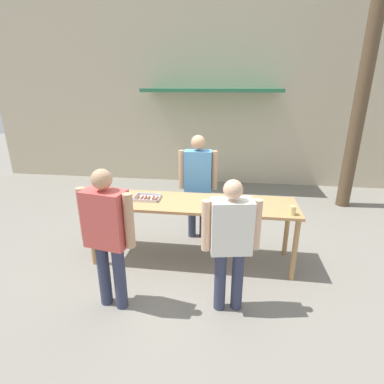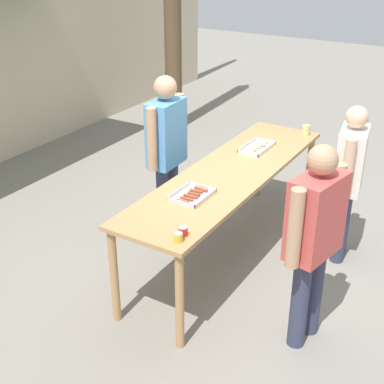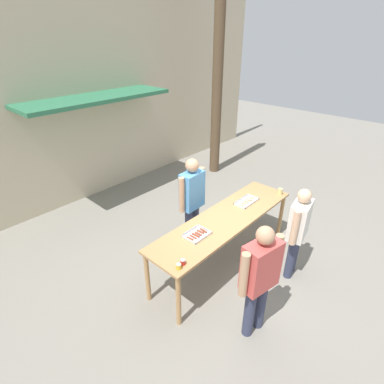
# 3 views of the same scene
# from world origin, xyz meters

# --- Properties ---
(ground_plane) EXTENTS (24.00, 24.00, 0.00)m
(ground_plane) POSITION_xyz_m (0.00, 0.00, 0.00)
(ground_plane) COLOR gray
(building_facade_back) EXTENTS (12.00, 1.11, 4.50)m
(building_facade_back) POSITION_xyz_m (0.00, 3.98, 2.26)
(building_facade_back) COLOR beige
(building_facade_back) RESTS_ON ground
(serving_table) EXTENTS (2.97, 0.78, 0.94)m
(serving_table) POSITION_xyz_m (0.00, 0.00, 0.84)
(serving_table) COLOR tan
(serving_table) RESTS_ON ground
(food_tray_sausages) EXTENTS (0.37, 0.28, 0.04)m
(food_tray_sausages) POSITION_xyz_m (-0.66, 0.02, 0.95)
(food_tray_sausages) COLOR silver
(food_tray_sausages) RESTS_ON serving_table
(food_tray_buns) EXTENTS (0.46, 0.24, 0.05)m
(food_tray_buns) POSITION_xyz_m (0.67, 0.02, 0.96)
(food_tray_buns) COLOR silver
(food_tray_buns) RESTS_ON serving_table
(condiment_jar_mustard) EXTENTS (0.07, 0.07, 0.08)m
(condiment_jar_mustard) POSITION_xyz_m (-1.35, -0.27, 0.98)
(condiment_jar_mustard) COLOR gold
(condiment_jar_mustard) RESTS_ON serving_table
(condiment_jar_ketchup) EXTENTS (0.07, 0.07, 0.08)m
(condiment_jar_ketchup) POSITION_xyz_m (-1.26, -0.26, 0.98)
(condiment_jar_ketchup) COLOR #B22319
(condiment_jar_ketchup) RESTS_ON serving_table
(beer_cup) EXTENTS (0.09, 0.09, 0.12)m
(beer_cup) POSITION_xyz_m (1.34, -0.26, 1.00)
(beer_cup) COLOR #DBC67A
(beer_cup) RESTS_ON serving_table
(person_server_behind_table) EXTENTS (0.64, 0.26, 1.78)m
(person_server_behind_table) POSITION_xyz_m (-0.00, 0.73, 1.06)
(person_server_behind_table) COLOR #333851
(person_server_behind_table) RESTS_ON ground
(person_customer_holding_hotdog) EXTENTS (0.67, 0.34, 1.70)m
(person_customer_holding_hotdog) POSITION_xyz_m (-0.80, -1.13, 1.00)
(person_customer_holding_hotdog) COLOR #333851
(person_customer_holding_hotdog) RESTS_ON ground
(person_customer_with_cup) EXTENTS (0.64, 0.32, 1.60)m
(person_customer_with_cup) POSITION_xyz_m (0.57, -1.00, 0.94)
(person_customer_with_cup) COLOR #333851
(person_customer_with_cup) RESTS_ON ground
(utility_pole) EXTENTS (1.10, 0.27, 5.84)m
(utility_pole) POSITION_xyz_m (3.02, 2.62, 2.98)
(utility_pole) COLOR brown
(utility_pole) RESTS_ON ground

